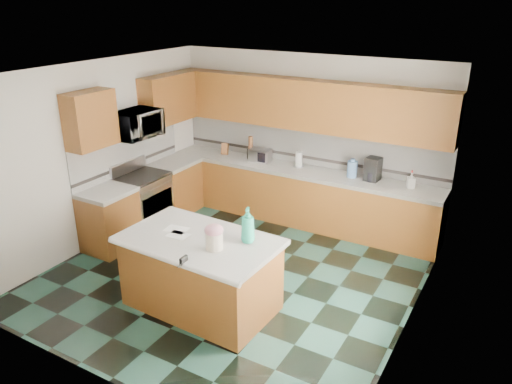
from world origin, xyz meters
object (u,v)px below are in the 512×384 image
Objects in this scene: soap_bottle_island at (248,225)px; knife_block at (225,149)px; island_base at (201,275)px; coffee_maker at (373,169)px; treat_jar at (214,241)px; toaster_oven at (260,155)px; island_top at (199,241)px.

knife_block is at bearing 109.43° from soap_bottle_island.
coffee_maker reaches higher than island_base.
island_base is 8.58× the size of knife_block.
treat_jar is at bearing -99.62° from coffee_maker.
toaster_oven is 1.93m from coffee_maker.
knife_block is at bearing -173.35° from coffee_maker.
treat_jar is 3.11m from coffee_maker.
island_top is at bearing -75.73° from knife_block.
treat_jar is at bearing -142.38° from soap_bottle_island.
island_base is 0.67m from treat_jar.
soap_bottle_island reaches higher than treat_jar.
treat_jar is 0.42m from soap_bottle_island.
toaster_oven is at bearing 107.95° from island_base.
island_top is at bearing -105.52° from coffee_maker.
knife_block is (-1.80, 2.97, -0.00)m from treat_jar.
soap_bottle_island is at bearing 24.83° from island_top.
treat_jar is 1.00× the size of knife_block.
island_top is at bearing -175.75° from soap_bottle_island.
toaster_oven is (-1.09, 2.97, 0.00)m from treat_jar.
knife_block is at bearing 118.40° from treat_jar.
island_base is at bearing 155.03° from treat_jar.
island_top is at bearing 155.03° from treat_jar.
island_base is 4.90× the size of toaster_oven.
island_base is 4.12× the size of soap_bottle_island.
island_top is 5.19× the size of toaster_oven.
knife_block is (-1.50, 2.85, 0.13)m from island_top.
toaster_oven is at bearing -173.11° from coffee_maker.
treat_jar is at bearing -19.79° from island_top.
coffee_maker is at bearing -12.88° from knife_block.
coffee_maker is at bearing -7.42° from toaster_oven.
soap_bottle_island is 2.94m from toaster_oven.
soap_bottle_island is at bearing -96.88° from coffee_maker.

